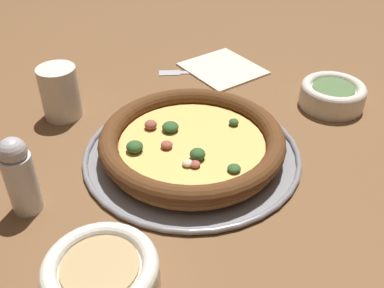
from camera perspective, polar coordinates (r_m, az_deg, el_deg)
The scene contains 9 objects.
ground_plane at distance 0.72m, azimuth 0.00°, elevation -1.49°, with size 3.00×3.00×0.00m, color brown.
pizza_tray at distance 0.72m, azimuth 0.00°, elevation -1.21°, with size 0.35×0.35×0.01m.
pizza at distance 0.70m, azimuth -0.03°, elevation 0.32°, with size 0.29×0.29×0.04m.
bowl_near at distance 0.52m, azimuth -11.33°, elevation -16.48°, with size 0.13×0.13×0.06m.
bowl_far at distance 0.88m, azimuth 17.42°, elevation 6.09°, with size 0.12×0.12×0.05m.
drinking_cup at distance 0.83m, azimuth -16.42°, elevation 6.30°, with size 0.07×0.07×0.09m.
napkin at distance 0.98m, azimuth 3.92°, elevation 9.63°, with size 0.18×0.17×0.01m.
fork at distance 0.96m, azimuth 0.09°, elevation 9.13°, with size 0.07×0.16×0.00m.
pepper_shaker at distance 0.63m, azimuth -21.04°, elevation -3.76°, with size 0.04×0.04×0.12m.
Camera 1 is at (0.53, -0.21, 0.44)m, focal length 42.00 mm.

